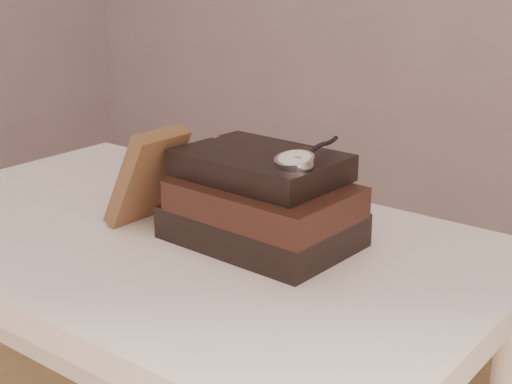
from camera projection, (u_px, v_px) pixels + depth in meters
The scene contains 5 objects.
table at pixel (176, 285), 1.15m from camera, with size 1.00×0.60×0.75m.
book_stack at pixel (262, 202), 1.06m from camera, with size 0.28×0.20×0.13m.
journal at pixel (147, 177), 1.12m from camera, with size 0.02×0.10×0.17m, color #492E1C.
pocket_watch at pixel (297, 159), 0.98m from camera, with size 0.06×0.16×0.02m.
eyeglasses at pixel (253, 168), 1.18m from camera, with size 0.12×0.13×0.05m.
Camera 1 is at (0.74, -0.40, 1.16)m, focal length 51.37 mm.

